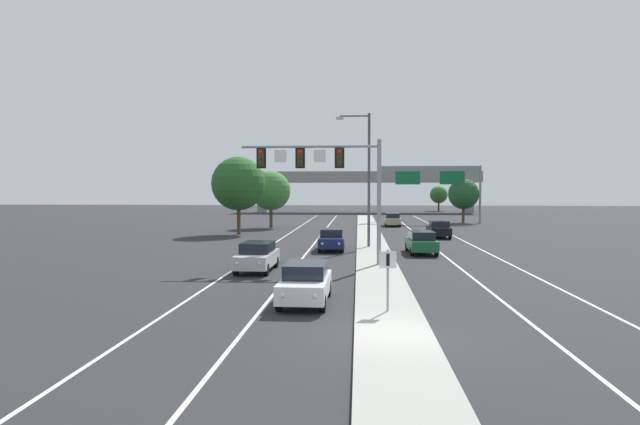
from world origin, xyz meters
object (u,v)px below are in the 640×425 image
at_px(street_lamp_median, 366,172).
at_px(tree_far_right_a, 439,195).
at_px(car_receding_tan, 393,219).
at_px(car_receding_black, 439,229).
at_px(tree_far_left_c, 238,184).
at_px(overhead_signal_mast, 329,171).
at_px(car_oncoming_silver, 257,256).
at_px(median_sign_post, 388,271).
at_px(car_receding_green, 421,242).
at_px(highway_sign_gantry, 430,176).
at_px(car_oncoming_navy, 332,239).
at_px(tree_far_left_a, 271,191).
at_px(car_oncoming_white, 305,282).
at_px(tree_far_right_b, 463,194).

relative_size(street_lamp_median, tree_far_right_a, 1.97).
height_order(car_receding_tan, tree_far_right_a, tree_far_right_a).
distance_m(car_receding_black, tree_far_left_c, 19.70).
xyz_separation_m(overhead_signal_mast, car_receding_black, (9.06, 19.16, -4.70)).
bearing_deg(car_oncoming_silver, tree_far_left_c, 104.81).
xyz_separation_m(street_lamp_median, tree_far_right_a, (15.43, 69.25, -2.49)).
relative_size(median_sign_post, car_receding_green, 0.49).
bearing_deg(overhead_signal_mast, car_receding_tan, 80.43).
bearing_deg(median_sign_post, car_receding_green, 79.97).
height_order(car_receding_tan, highway_sign_gantry, highway_sign_gantry).
xyz_separation_m(car_oncoming_navy, car_receding_tan, (6.04, 26.11, 0.00)).
distance_m(car_receding_tan, highway_sign_gantry, 9.76).
distance_m(car_receding_black, tree_far_left_a, 21.11).
bearing_deg(tree_far_left_a, car_receding_black, -33.36).
xyz_separation_m(car_receding_green, tree_far_right_a, (11.63, 72.34, 2.48)).
relative_size(car_oncoming_white, tree_far_left_a, 0.69).
distance_m(tree_far_left_c, tree_far_right_b, 32.56).
bearing_deg(overhead_signal_mast, tree_far_right_a, 77.37).
relative_size(overhead_signal_mast, car_oncoming_silver, 1.80).
relative_size(tree_far_right_a, tree_far_left_c, 0.66).
bearing_deg(tree_far_right_a, car_oncoming_white, -101.46).
distance_m(car_oncoming_silver, car_receding_green, 13.15).
height_order(tree_far_right_a, tree_far_left_c, tree_far_left_c).
bearing_deg(car_receding_black, median_sign_post, -101.42).
bearing_deg(tree_far_right_a, car_receding_green, -99.14).
bearing_deg(tree_far_right_b, tree_far_right_a, 86.65).
height_order(car_oncoming_silver, car_oncoming_navy, same).
relative_size(median_sign_post, car_receding_tan, 0.49).
xyz_separation_m(overhead_signal_mast, highway_sign_gantry, (10.96, 40.62, 0.64)).
distance_m(car_oncoming_silver, car_oncoming_navy, 10.92).
bearing_deg(tree_far_right_a, car_receding_tan, -104.94).
xyz_separation_m(car_oncoming_white, tree_far_left_c, (-9.67, 31.65, 4.18)).
xyz_separation_m(median_sign_post, tree_far_right_b, (12.76, 53.71, 2.20)).
distance_m(street_lamp_median, car_receding_green, 6.98).
bearing_deg(car_receding_black, tree_far_right_a, 81.79).
height_order(tree_far_right_a, tree_far_right_b, tree_far_right_b).
xyz_separation_m(overhead_signal_mast, street_lamp_median, (2.24, 9.63, 0.27)).
relative_size(street_lamp_median, car_oncoming_silver, 2.22).
xyz_separation_m(car_oncoming_white, car_oncoming_navy, (0.14, 18.45, 0.00)).
bearing_deg(car_receding_green, tree_far_right_b, 74.89).
bearing_deg(tree_far_right_b, car_oncoming_silver, -113.89).
bearing_deg(tree_far_right_b, median_sign_post, -103.36).
distance_m(median_sign_post, car_oncoming_white, 3.75).
distance_m(highway_sign_gantry, tree_far_right_a, 38.94).
bearing_deg(car_oncoming_navy, car_receding_black, 49.66).
xyz_separation_m(median_sign_post, car_receding_black, (6.33, 31.33, -0.77)).
height_order(car_oncoming_navy, car_receding_green, same).
bearing_deg(tree_far_left_a, tree_far_left_c, -100.62).
relative_size(car_receding_black, tree_far_right_b, 0.77).
bearing_deg(car_oncoming_navy, tree_far_left_a, 109.83).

